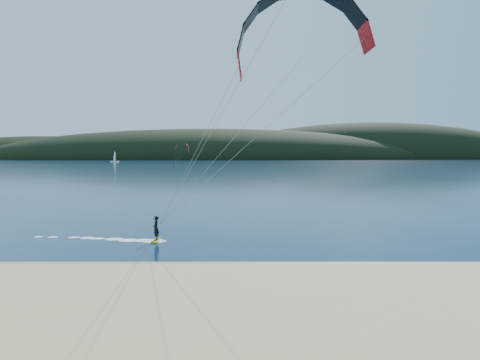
% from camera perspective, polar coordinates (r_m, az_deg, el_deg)
% --- Properties ---
extents(ground, '(1800.00, 1800.00, 0.00)m').
position_cam_1_polar(ground, '(20.76, -8.99, -15.62)').
color(ground, '#071C36').
rests_on(ground, ground).
extents(wet_sand, '(220.00, 2.50, 0.10)m').
position_cam_1_polar(wet_sand, '(25.00, -7.36, -12.17)').
color(wet_sand, olive).
rests_on(wet_sand, ground).
extents(headland, '(1200.00, 310.00, 140.00)m').
position_cam_1_polar(headland, '(764.70, -0.23, 2.94)').
color(headland, black).
rests_on(headland, ground).
extents(kitesurfer_near, '(26.40, 7.22, 17.39)m').
position_cam_1_polar(kitesurfer_near, '(28.65, 8.13, 16.06)').
color(kitesurfer_near, gold).
rests_on(kitesurfer_near, ground).
extents(kitesurfer_far, '(9.39, 7.40, 12.76)m').
position_cam_1_polar(kitesurfer_far, '(215.18, -8.16, 4.30)').
color(kitesurfer_far, gold).
rests_on(kitesurfer_far, ground).
extents(sailboat, '(8.38, 5.55, 12.25)m').
position_cam_1_polar(sailboat, '(442.91, -17.22, 2.53)').
color(sailboat, white).
rests_on(sailboat, ground).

